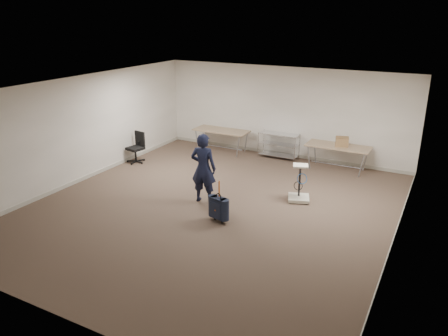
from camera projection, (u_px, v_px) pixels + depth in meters
The scene contains 10 objects.
ground at pixel (213, 207), 10.27m from camera, with size 9.00×9.00×0.00m, color #4A372D.
room_shell at pixel (239, 186), 11.40m from camera, with size 8.00×9.00×9.00m.
folding_table_left at pixel (221, 131), 14.16m from camera, with size 1.80×0.75×0.73m.
folding_table_right at pixel (338, 147), 12.49m from camera, with size 1.80×0.75×0.73m.
wire_shelf at pixel (279, 144), 13.61m from camera, with size 1.22×0.47×0.80m.
person at pixel (203, 168), 10.31m from camera, with size 0.62×0.41×1.70m, color black.
suitcase at pixel (219, 208), 9.47m from camera, with size 0.38×0.28×0.95m.
office_chair at pixel (137, 153), 13.28m from camera, with size 0.56×0.56×0.93m.
equipment_cart at pixel (299, 191), 10.56m from camera, with size 0.64×0.64×0.92m.
cardboard_box at pixel (342, 142), 12.39m from camera, with size 0.36×0.27×0.27m, color #906643.
Camera 1 is at (4.62, -8.14, 4.33)m, focal length 35.00 mm.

